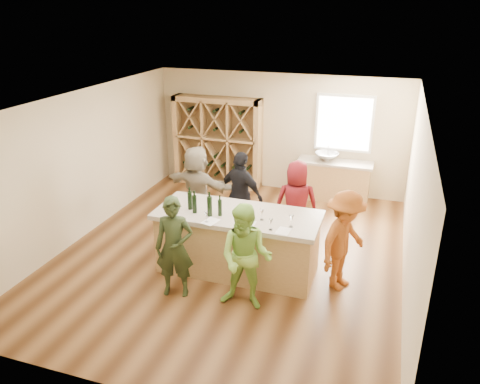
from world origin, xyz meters
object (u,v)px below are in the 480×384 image
(person_near_left, at_px, (174,247))
(person_server, at_px, (344,241))
(wine_bottle_a, at_px, (190,200))
(person_near_right, at_px, (246,258))
(wine_bottle_b, at_px, (195,204))
(person_far_mid, at_px, (241,195))
(person_far_left, at_px, (197,188))
(wine_bottle_d, at_px, (210,206))
(sink, at_px, (327,157))
(wine_rack, at_px, (218,142))
(person_far_right, at_px, (296,204))
(wine_bottle_e, at_px, (220,208))
(tasting_counter_base, at_px, (238,244))

(person_near_left, distance_m, person_server, 2.63)
(wine_bottle_a, bearing_deg, person_server, 3.39)
(person_near_left, relative_size, person_near_right, 0.99)
(wine_bottle_a, relative_size, wine_bottle_b, 1.02)
(person_near_left, bearing_deg, wine_bottle_b, 74.54)
(wine_bottle_a, xyz_separation_m, person_near_right, (1.24, -0.83, -0.41))
(person_far_mid, bearing_deg, person_far_left, 16.82)
(wine_bottle_d, bearing_deg, person_far_left, 119.86)
(wine_bottle_a, distance_m, person_server, 2.57)
(sink, bearing_deg, person_far_left, -132.75)
(wine_rack, relative_size, person_near_left, 1.35)
(wine_bottle_d, relative_size, person_far_right, 0.20)
(sink, bearing_deg, wine_bottle_d, -108.10)
(sink, height_order, person_far_left, person_far_left)
(wine_bottle_a, distance_m, wine_bottle_b, 0.17)
(wine_bottle_e, distance_m, person_near_right, 1.08)
(person_near_right, relative_size, person_far_mid, 0.97)
(sink, xyz_separation_m, person_far_left, (-2.20, -2.38, -0.15))
(person_near_right, height_order, person_server, person_server)
(sink, bearing_deg, wine_bottle_b, -111.86)
(sink, height_order, wine_bottle_b, wine_bottle_b)
(person_near_right, bearing_deg, wine_rack, 113.71)
(person_near_left, relative_size, person_far_left, 0.95)
(wine_bottle_d, bearing_deg, person_far_right, 53.42)
(sink, distance_m, tasting_counter_base, 3.86)
(wine_rack, xyz_separation_m, person_far_right, (2.52, -2.53, -0.28))
(wine_bottle_b, bearing_deg, person_near_right, -32.86)
(tasting_counter_base, relative_size, person_near_right, 1.57)
(wine_bottle_a, distance_m, person_near_right, 1.55)
(wine_bottle_a, height_order, person_near_right, person_near_right)
(tasting_counter_base, distance_m, wine_bottle_e, 0.78)
(person_near_left, distance_m, person_far_mid, 2.25)
(tasting_counter_base, bearing_deg, person_far_right, 60.02)
(sink, xyz_separation_m, wine_bottle_a, (-1.71, -3.82, 0.22))
(wine_bottle_d, height_order, person_far_mid, person_far_mid)
(person_near_left, height_order, person_far_left, person_far_left)
(wine_rack, relative_size, person_near_right, 1.33)
(tasting_counter_base, relative_size, person_far_left, 1.51)
(wine_bottle_a, distance_m, wine_bottle_e, 0.57)
(wine_rack, relative_size, person_far_left, 1.28)
(person_near_left, bearing_deg, sink, 57.68)
(person_near_left, relative_size, person_far_mid, 0.95)
(person_near_right, distance_m, person_far_right, 2.20)
(wine_bottle_a, bearing_deg, person_near_left, -83.06)
(tasting_counter_base, bearing_deg, person_server, 1.65)
(tasting_counter_base, distance_m, wine_bottle_d, 0.88)
(wine_bottle_e, xyz_separation_m, person_near_right, (0.68, -0.74, -0.39))
(person_server, bearing_deg, sink, 37.42)
(person_near_right, distance_m, person_far_left, 2.85)
(tasting_counter_base, xyz_separation_m, person_server, (1.74, 0.05, 0.33))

